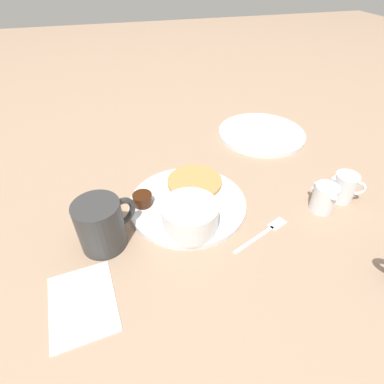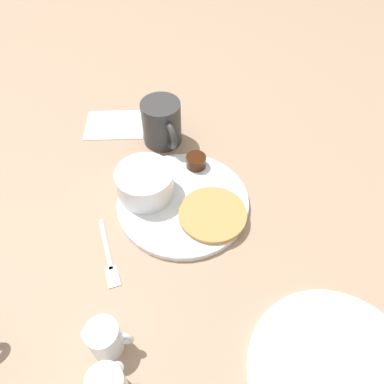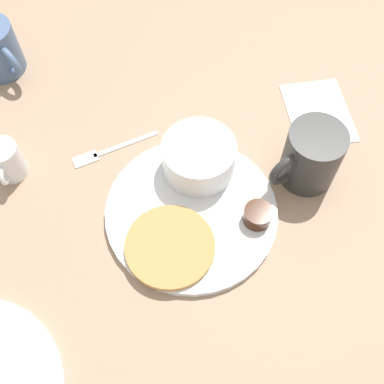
% 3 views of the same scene
% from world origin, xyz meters
% --- Properties ---
extents(ground_plane, '(4.00, 4.00, 0.00)m').
position_xyz_m(ground_plane, '(0.00, 0.00, 0.00)').
color(ground_plane, '#9E7F66').
extents(plate, '(0.25, 0.25, 0.01)m').
position_xyz_m(plate, '(0.00, 0.00, 0.01)').
color(plate, white).
rests_on(plate, ground_plane).
extents(pancake_stack, '(0.12, 0.12, 0.01)m').
position_xyz_m(pancake_stack, '(-0.06, 0.03, 0.02)').
color(pancake_stack, '#B78447').
rests_on(pancake_stack, plate).
extents(bowl, '(0.11, 0.11, 0.05)m').
position_xyz_m(bowl, '(0.07, -0.01, 0.04)').
color(bowl, white).
rests_on(bowl, plate).
extents(syrup_cup, '(0.04, 0.04, 0.02)m').
position_xyz_m(syrup_cup, '(-0.02, -0.09, 0.02)').
color(syrup_cup, '#38190A').
rests_on(syrup_cup, plate).
extents(butter_ramekin, '(0.04, 0.04, 0.04)m').
position_xyz_m(butter_ramekin, '(0.09, -0.03, 0.03)').
color(butter_ramekin, white).
rests_on(butter_ramekin, plate).
extents(coffee_mug, '(0.08, 0.11, 0.10)m').
position_xyz_m(coffee_mug, '(0.06, -0.17, 0.05)').
color(coffee_mug, '#333333').
rests_on(coffee_mug, ground_plane).
extents(creamer_pitcher_near, '(0.07, 0.05, 0.06)m').
position_xyz_m(creamer_pitcher_near, '(0.08, 0.27, 0.03)').
color(creamer_pitcher_near, white).
rests_on(creamer_pitcher_near, ground_plane).
extents(creamer_pitcher_far, '(0.05, 0.07, 0.07)m').
position_xyz_m(creamer_pitcher_far, '(0.06, 0.33, 0.03)').
color(creamer_pitcher_far, white).
rests_on(creamer_pitcher_far, ground_plane).
extents(fork, '(0.07, 0.13, 0.00)m').
position_xyz_m(fork, '(0.11, 0.13, 0.00)').
color(fork, silver).
rests_on(fork, ground_plane).
extents(napkin, '(0.14, 0.11, 0.00)m').
position_xyz_m(napkin, '(0.18, -0.22, 0.00)').
color(napkin, white).
rests_on(napkin, ground_plane).
extents(far_plate, '(0.25, 0.25, 0.01)m').
position_xyz_m(far_plate, '(-0.24, 0.28, 0.01)').
color(far_plate, white).
rests_on(far_plate, ground_plane).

